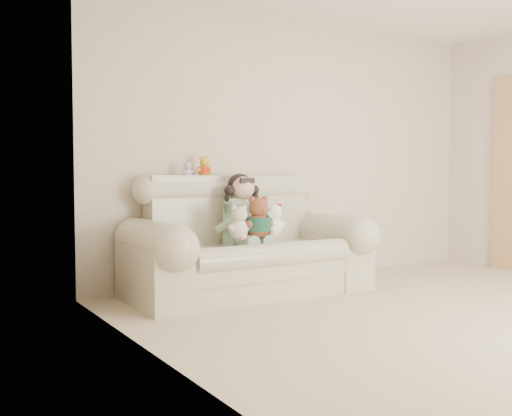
% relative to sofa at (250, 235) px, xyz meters
% --- Properties ---
extents(wall_back, '(4.50, 0.00, 4.50)m').
position_rel_sofa_xyz_m(wall_back, '(0.90, 0.50, 0.78)').
color(wall_back, '#C1AF99').
rests_on(wall_back, ground).
extents(wall_left, '(0.00, 5.00, 5.00)m').
position_rel_sofa_xyz_m(wall_left, '(-1.35, -2.00, 0.78)').
color(wall_left, '#C1AF99').
rests_on(wall_left, ground).
extents(sofa, '(2.10, 0.95, 1.03)m').
position_rel_sofa_xyz_m(sofa, '(0.00, 0.00, 0.00)').
color(sofa, '#BFB19A').
rests_on(sofa, floor).
extents(seated_child, '(0.41, 0.49, 0.63)m').
position_rel_sofa_xyz_m(seated_child, '(-0.03, 0.08, 0.22)').
color(seated_child, '#307948').
rests_on(seated_child, sofa).
extents(brown_teddy, '(0.29, 0.24, 0.42)m').
position_rel_sofa_xyz_m(brown_teddy, '(-0.02, -0.16, 0.19)').
color(brown_teddy, brown).
rests_on(brown_teddy, sofa).
extents(white_cat, '(0.23, 0.19, 0.34)m').
position_rel_sofa_xyz_m(white_cat, '(0.17, -0.10, 0.16)').
color(white_cat, white).
rests_on(white_cat, sofa).
extents(cream_teddy, '(0.23, 0.19, 0.33)m').
position_rel_sofa_xyz_m(cream_teddy, '(-0.19, -0.15, 0.15)').
color(cream_teddy, beige).
rests_on(cream_teddy, sofa).
extents(yellow_mini_bear, '(0.16, 0.14, 0.22)m').
position_rel_sofa_xyz_m(yellow_mini_bear, '(-0.26, 0.35, 0.60)').
color(yellow_mini_bear, yellow).
rests_on(yellow_mini_bear, sofa).
extents(grey_mini_plush, '(0.11, 0.10, 0.16)m').
position_rel_sofa_xyz_m(grey_mini_plush, '(-0.43, 0.34, 0.57)').
color(grey_mini_plush, '#B9BAC1').
rests_on(grey_mini_plush, sofa).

